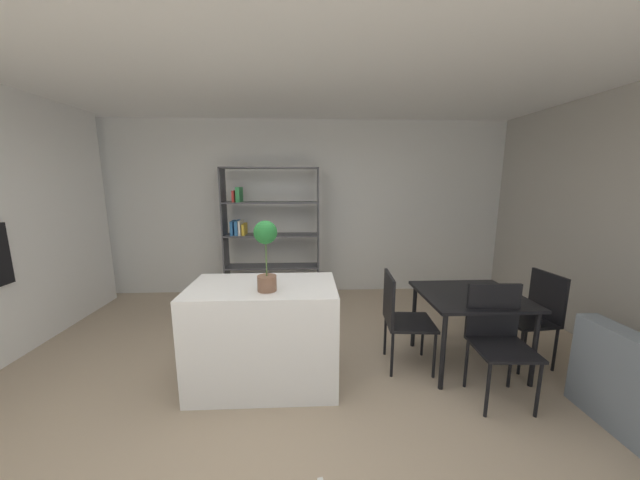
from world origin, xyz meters
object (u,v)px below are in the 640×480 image
object	(u,v)px
dining_chair_island_side	(399,313)
dining_chair_window_side	(536,311)
dining_table	(470,302)
kitchen_island	(264,334)
open_bookshelf	(266,235)
potted_plant_on_island	(266,249)
dining_chair_near	(497,332)

from	to	relation	value
dining_chair_island_side	dining_chair_window_side	world-z (taller)	dining_chair_island_side
dining_table	kitchen_island	bearing A→B (deg)	-174.63
open_bookshelf	potted_plant_on_island	bearing A→B (deg)	-82.81
potted_plant_on_island	open_bookshelf	xyz separation A→B (m)	(-0.29, 2.30, -0.27)
dining_chair_near	dining_chair_window_side	bearing A→B (deg)	37.11
potted_plant_on_island	open_bookshelf	distance (m)	2.33
kitchen_island	dining_chair_near	world-z (taller)	dining_chair_near
dining_table	dining_chair_near	world-z (taller)	dining_chair_near
open_bookshelf	dining_chair_window_side	size ratio (longest dim) A/B	2.16
dining_chair_near	dining_chair_island_side	world-z (taller)	dining_chair_near
potted_plant_on_island	kitchen_island	bearing A→B (deg)	111.25
kitchen_island	dining_table	distance (m)	2.01
potted_plant_on_island	dining_table	distance (m)	2.06
open_bookshelf	dining_chair_island_side	world-z (taller)	open_bookshelf
dining_chair_near	dining_chair_window_side	world-z (taller)	dining_chair_near
dining_chair_near	dining_chair_island_side	xyz separation A→B (m)	(-0.70, 0.47, -0.02)
dining_table	dining_chair_window_side	distance (m)	0.70
open_bookshelf	kitchen_island	bearing A→B (deg)	-83.83
dining_chair_island_side	dining_chair_window_side	bearing A→B (deg)	-85.21
dining_chair_near	dining_table	bearing A→B (deg)	93.68
open_bookshelf	dining_chair_window_side	world-z (taller)	open_bookshelf
kitchen_island	dining_chair_window_side	xyz separation A→B (m)	(2.69, 0.20, 0.09)
dining_chair_island_side	open_bookshelf	bearing A→B (deg)	42.76
potted_plant_on_island	dining_chair_near	world-z (taller)	potted_plant_on_island
dining_chair_near	dining_chair_island_side	size ratio (longest dim) A/B	1.02
potted_plant_on_island	open_bookshelf	size ratio (longest dim) A/B	0.29
potted_plant_on_island	dining_table	xyz separation A→B (m)	(1.94, 0.34, -0.63)
potted_plant_on_island	dining_chair_near	size ratio (longest dim) A/B	0.61
potted_plant_on_island	dining_chair_window_side	xyz separation A→B (m)	(2.63, 0.35, -0.73)
dining_table	dining_chair_window_side	size ratio (longest dim) A/B	1.01
open_bookshelf	dining_chair_island_side	distance (m)	2.52
dining_table	dining_chair_near	xyz separation A→B (m)	(0.01, -0.46, -0.09)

